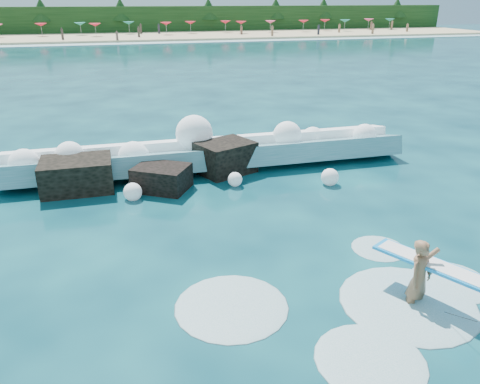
{
  "coord_description": "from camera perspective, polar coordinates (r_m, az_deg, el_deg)",
  "views": [
    {
      "loc": [
        -1.85,
        -10.49,
        6.6
      ],
      "look_at": [
        1.5,
        2.0,
        1.2
      ],
      "focal_mm": 35.0,
      "sensor_mm": 36.0,
      "label": 1
    }
  ],
  "objects": [
    {
      "name": "ground",
      "position": [
        12.53,
        -4.32,
        -9.19
      ],
      "size": [
        200.0,
        200.0,
        0.0
      ],
      "primitive_type": "plane",
      "color": "#072838",
      "rests_on": "ground"
    },
    {
      "name": "beach",
      "position": [
        88.74,
        -14.49,
        17.85
      ],
      "size": [
        140.0,
        20.0,
        0.4
      ],
      "primitive_type": "cube",
      "color": "tan",
      "rests_on": "ground"
    },
    {
      "name": "wet_band",
      "position": [
        77.79,
        -14.24,
        17.17
      ],
      "size": [
        140.0,
        5.0,
        0.08
      ],
      "primitive_type": "cube",
      "color": "silver",
      "rests_on": "ground"
    },
    {
      "name": "treeline",
      "position": [
        98.59,
        -14.8,
        19.58
      ],
      "size": [
        140.0,
        4.0,
        5.0
      ],
      "primitive_type": "cube",
      "color": "black",
      "rests_on": "ground"
    },
    {
      "name": "breaking_wave",
      "position": [
        19.64,
        -3.57,
        4.5
      ],
      "size": [
        16.4,
        2.63,
        1.41
      ],
      "color": "teal",
      "rests_on": "ground"
    },
    {
      "name": "rock_cluster",
      "position": [
        18.17,
        -10.97,
        2.51
      ],
      "size": [
        8.26,
        3.51,
        1.47
      ],
      "color": "black",
      "rests_on": "ground"
    },
    {
      "name": "surfer_with_board",
      "position": [
        11.62,
        21.28,
        -9.48
      ],
      "size": [
        1.81,
        3.02,
        1.95
      ],
      "color": "#966546",
      "rests_on": "ground"
    },
    {
      "name": "wave_spray",
      "position": [
        19.32,
        -4.92,
        5.62
      ],
      "size": [
        15.05,
        4.69,
        2.19
      ],
      "color": "white",
      "rests_on": "ground"
    },
    {
      "name": "surf_foam",
      "position": [
        11.52,
        15.37,
        -13.22
      ],
      "size": [
        9.2,
        5.81,
        0.16
      ],
      "color": "silver",
      "rests_on": "ground"
    },
    {
      "name": "beach_umbrellas",
      "position": [
        90.56,
        -14.62,
        19.23
      ],
      "size": [
        112.28,
        6.52,
        0.5
      ],
      "color": "#E34279",
      "rests_on": "ground"
    },
    {
      "name": "beachgoers",
      "position": [
        85.43,
        -17.13,
        18.02
      ],
      "size": [
        101.87,
        13.61,
        1.94
      ],
      "color": "#3F332D",
      "rests_on": "ground"
    }
  ]
}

